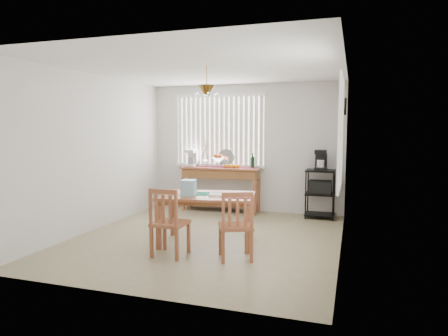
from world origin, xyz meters
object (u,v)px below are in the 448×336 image
(sideboard, at_px, (221,178))
(chair_right, at_px, (236,226))
(dining_table, at_px, (207,200))
(cart_items, at_px, (321,161))
(chair_left, at_px, (169,223))
(wire_cart, at_px, (320,189))

(sideboard, distance_m, chair_right, 3.08)
(dining_table, relative_size, chair_right, 1.65)
(cart_items, bearing_deg, sideboard, -180.00)
(cart_items, bearing_deg, chair_right, -106.47)
(chair_left, height_order, chair_right, chair_left)
(cart_items, bearing_deg, chair_left, -120.08)
(cart_items, relative_size, chair_left, 0.41)
(cart_items, distance_m, chair_left, 3.51)
(cart_items, bearing_deg, dining_table, -122.69)
(sideboard, relative_size, cart_items, 4.26)
(wire_cart, relative_size, chair_left, 1.00)
(sideboard, distance_m, dining_table, 2.33)
(wire_cart, xyz_separation_m, cart_items, (0.00, 0.01, 0.54))
(sideboard, relative_size, chair_left, 1.75)
(cart_items, height_order, chair_right, cart_items)
(sideboard, bearing_deg, cart_items, 0.00)
(cart_items, height_order, chair_left, cart_items)
(cart_items, xyz_separation_m, chair_left, (-1.73, -2.99, -0.64))
(wire_cart, distance_m, dining_table, 2.68)
(wire_cart, bearing_deg, dining_table, -122.81)
(dining_table, bearing_deg, cart_items, 57.31)
(dining_table, bearing_deg, wire_cart, 57.19)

